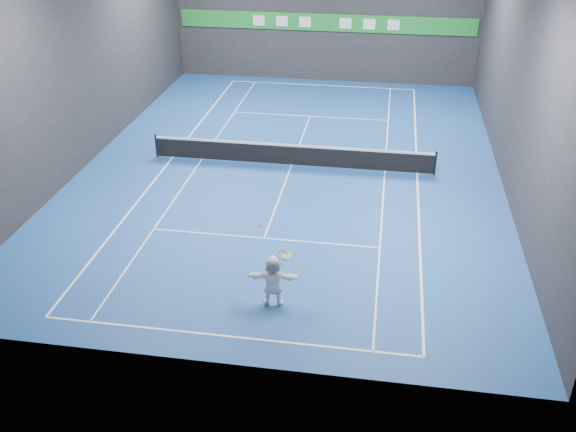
% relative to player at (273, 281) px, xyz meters
% --- Properties ---
extents(ground, '(26.00, 26.00, 0.00)m').
position_rel_player_xyz_m(ground, '(-1.02, 10.16, -0.84)').
color(ground, navy).
rests_on(ground, ground).
extents(wall_back, '(18.00, 0.10, 9.00)m').
position_rel_player_xyz_m(wall_back, '(-1.02, 23.16, 3.66)').
color(wall_back, '#252427').
rests_on(wall_back, ground).
extents(wall_front, '(18.00, 0.10, 9.00)m').
position_rel_player_xyz_m(wall_front, '(-1.02, -2.84, 3.66)').
color(wall_front, '#252427').
rests_on(wall_front, ground).
extents(wall_left, '(0.10, 26.00, 9.00)m').
position_rel_player_xyz_m(wall_left, '(-10.02, 10.16, 3.66)').
color(wall_left, '#252427').
rests_on(wall_left, ground).
extents(wall_right, '(0.10, 26.00, 9.00)m').
position_rel_player_xyz_m(wall_right, '(7.98, 10.16, 3.66)').
color(wall_right, '#252427').
rests_on(wall_right, ground).
extents(baseline_near, '(10.98, 0.08, 0.01)m').
position_rel_player_xyz_m(baseline_near, '(-1.02, -1.73, -0.83)').
color(baseline_near, white).
rests_on(baseline_near, ground).
extents(baseline_far, '(10.98, 0.08, 0.01)m').
position_rel_player_xyz_m(baseline_far, '(-1.02, 22.05, -0.83)').
color(baseline_far, white).
rests_on(baseline_far, ground).
extents(sideline_doubles_left, '(0.08, 23.78, 0.01)m').
position_rel_player_xyz_m(sideline_doubles_left, '(-6.51, 10.16, -0.83)').
color(sideline_doubles_left, white).
rests_on(sideline_doubles_left, ground).
extents(sideline_doubles_right, '(0.08, 23.78, 0.01)m').
position_rel_player_xyz_m(sideline_doubles_right, '(4.47, 10.16, -0.83)').
color(sideline_doubles_right, white).
rests_on(sideline_doubles_right, ground).
extents(sideline_singles_left, '(0.06, 23.78, 0.01)m').
position_rel_player_xyz_m(sideline_singles_left, '(-5.13, 10.16, -0.83)').
color(sideline_singles_left, white).
rests_on(sideline_singles_left, ground).
extents(sideline_singles_right, '(0.06, 23.78, 0.01)m').
position_rel_player_xyz_m(sideline_singles_right, '(3.09, 10.16, -0.83)').
color(sideline_singles_right, white).
rests_on(sideline_singles_right, ground).
extents(service_line_near, '(8.23, 0.06, 0.01)m').
position_rel_player_xyz_m(service_line_near, '(-1.02, 3.76, -0.83)').
color(service_line_near, white).
rests_on(service_line_near, ground).
extents(service_line_far, '(8.23, 0.06, 0.01)m').
position_rel_player_xyz_m(service_line_far, '(-1.02, 16.56, -0.83)').
color(service_line_far, white).
rests_on(service_line_far, ground).
extents(center_service_line, '(0.06, 12.80, 0.01)m').
position_rel_player_xyz_m(center_service_line, '(-1.02, 10.16, -0.83)').
color(center_service_line, white).
rests_on(center_service_line, ground).
extents(player, '(1.59, 0.62, 1.67)m').
position_rel_player_xyz_m(player, '(0.00, 0.00, 0.00)').
color(player, white).
rests_on(player, ground).
extents(tennis_ball, '(0.07, 0.07, 0.07)m').
position_rel_player_xyz_m(tennis_ball, '(-0.37, 0.15, 1.78)').
color(tennis_ball, '#E8F629').
rests_on(tennis_ball, player).
extents(tennis_net, '(12.50, 0.10, 1.07)m').
position_rel_player_xyz_m(tennis_net, '(-1.02, 10.16, -0.30)').
color(tennis_net, black).
rests_on(tennis_net, ground).
extents(sponsor_banner, '(17.64, 0.11, 1.00)m').
position_rel_player_xyz_m(sponsor_banner, '(-1.02, 23.10, 2.66)').
color(sponsor_banner, '#1C842B').
rests_on(sponsor_banner, wall_back).
extents(tennis_racket, '(0.55, 0.39, 0.54)m').
position_rel_player_xyz_m(tennis_racket, '(0.29, 0.05, 0.85)').
color(tennis_racket, red).
rests_on(tennis_racket, player).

